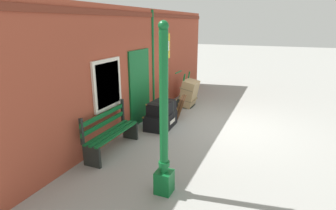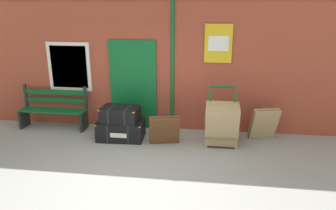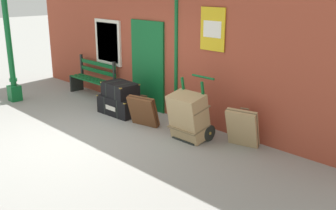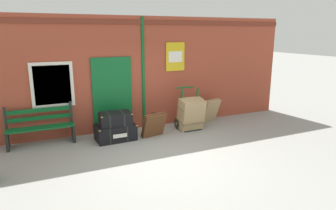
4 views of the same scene
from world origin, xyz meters
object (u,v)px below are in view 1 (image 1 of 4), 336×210
(lamp_post, at_px, (164,135))
(steamer_trunk_base, at_px, (161,120))
(large_brown_trunk, at_px, (189,93))
(suitcase_brown, at_px, (186,89))
(platform_bench, at_px, (110,132))
(steamer_trunk_middle, at_px, (162,107))
(porters_trolley, at_px, (184,98))
(suitcase_slate, at_px, (180,107))

(lamp_post, relative_size, steamer_trunk_base, 2.74)
(large_brown_trunk, height_order, suitcase_brown, large_brown_trunk)
(platform_bench, bearing_deg, lamp_post, -119.87)
(steamer_trunk_middle, bearing_deg, porters_trolley, 2.94)
(porters_trolley, height_order, suitcase_slate, porters_trolley)
(porters_trolley, xyz_separation_m, large_brown_trunk, (0.00, -0.17, 0.20))
(lamp_post, relative_size, large_brown_trunk, 2.99)
(steamer_trunk_base, height_order, large_brown_trunk, large_brown_trunk)
(steamer_trunk_base, xyz_separation_m, porters_trolley, (2.20, 0.09, 0.06))
(steamer_trunk_base, relative_size, large_brown_trunk, 1.09)
(porters_trolley, xyz_separation_m, suitcase_brown, (0.93, 0.27, 0.10))
(lamp_post, bearing_deg, platform_bench, 60.13)
(platform_bench, distance_m, suitcase_slate, 2.86)
(steamer_trunk_middle, bearing_deg, large_brown_trunk, -1.60)
(steamer_trunk_base, distance_m, porters_trolley, 2.20)
(lamp_post, bearing_deg, porters_trolley, 15.64)
(steamer_trunk_middle, distance_m, large_brown_trunk, 2.19)
(suitcase_slate, bearing_deg, large_brown_trunk, 5.54)
(large_brown_trunk, height_order, suitcase_slate, large_brown_trunk)
(lamp_post, relative_size, suitcase_brown, 3.79)
(suitcase_slate, bearing_deg, lamp_post, -163.73)
(platform_bench, relative_size, porters_trolley, 1.33)
(porters_trolley, bearing_deg, large_brown_trunk, -90.00)
(lamp_post, height_order, suitcase_slate, lamp_post)
(lamp_post, bearing_deg, suitcase_slate, 16.27)
(steamer_trunk_middle, relative_size, suitcase_brown, 1.12)
(lamp_post, xyz_separation_m, suitcase_slate, (3.78, 1.10, -0.74))
(steamer_trunk_base, relative_size, steamer_trunk_middle, 1.23)
(platform_bench, bearing_deg, large_brown_trunk, -7.60)
(platform_bench, height_order, suitcase_brown, platform_bench)
(lamp_post, height_order, steamer_trunk_middle, lamp_post)
(suitcase_brown, bearing_deg, porters_trolley, -163.68)
(large_brown_trunk, bearing_deg, lamp_post, -166.22)
(platform_bench, bearing_deg, steamer_trunk_middle, -14.74)
(platform_bench, bearing_deg, suitcase_brown, -0.97)
(steamer_trunk_middle, bearing_deg, platform_bench, 165.26)
(large_brown_trunk, relative_size, suitcase_brown, 1.27)
(porters_trolley, distance_m, suitcase_slate, 1.23)
(suitcase_brown, bearing_deg, lamp_post, -164.25)
(platform_bench, relative_size, steamer_trunk_middle, 1.91)
(steamer_trunk_base, bearing_deg, steamer_trunk_middle, -72.77)
(lamp_post, xyz_separation_m, suitcase_brown, (5.91, 1.67, -0.70))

